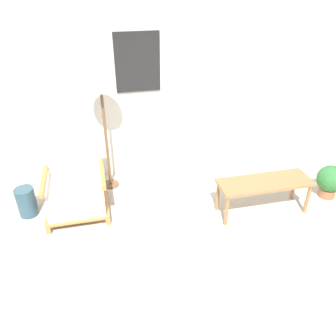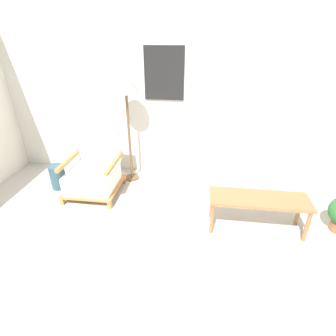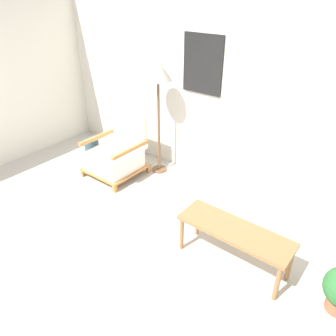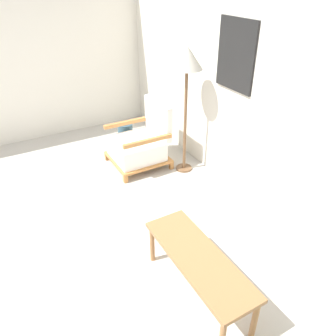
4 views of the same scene
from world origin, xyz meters
name	(u,v)px [view 3 (image 3 of 4)]	position (x,y,z in m)	size (l,w,h in m)	color
ground_plane	(67,280)	(0.00, 0.00, 0.00)	(14.00, 14.00, 0.00)	#B7B2A8
wall_back	(214,82)	(0.00, 2.46, 1.35)	(8.00, 0.09, 2.70)	silver
armchair	(117,155)	(-1.05, 1.69, 0.30)	(0.71, 0.72, 0.85)	#B2753D
floor_lamp	(158,76)	(-0.63, 2.13, 1.38)	(0.36, 0.36, 1.60)	brown
coffee_table	(235,234)	(1.10, 1.16, 0.37)	(1.10, 0.37, 0.43)	olive
vase	(92,150)	(-1.64, 1.72, 0.18)	(0.22, 0.22, 0.36)	#2D4C5B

